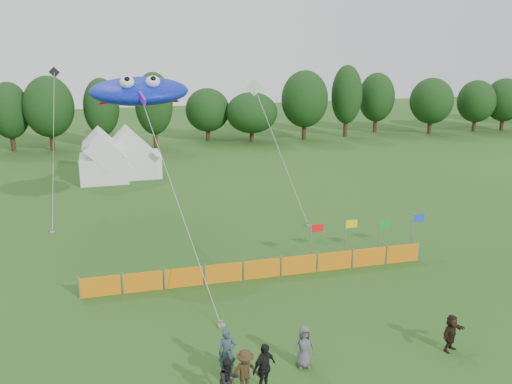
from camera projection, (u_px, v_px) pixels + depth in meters
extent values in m
plane|color=#234C16|center=(298.00, 365.00, 21.58)|extent=(160.00, 160.00, 0.00)
cylinder|color=#382314|center=(13.00, 140.00, 60.20)|extent=(0.50, 0.50, 2.38)
ellipsoid|color=black|center=(9.00, 110.00, 59.36)|extent=(4.09, 4.09, 5.35)
cylinder|color=#382314|center=(52.00, 138.00, 60.41)|extent=(0.50, 0.50, 2.57)
ellipsoid|color=black|center=(49.00, 107.00, 59.50)|extent=(5.20, 5.20, 5.79)
cylinder|color=#382314|center=(103.00, 137.00, 61.71)|extent=(0.50, 0.50, 2.46)
ellipsoid|color=black|center=(101.00, 107.00, 60.84)|extent=(3.78, 3.78, 5.55)
cylinder|color=#382314|center=(155.00, 136.00, 61.76)|extent=(0.50, 0.50, 2.66)
ellipsoid|color=black|center=(154.00, 103.00, 60.82)|extent=(4.05, 4.05, 5.99)
cylinder|color=#382314|center=(208.00, 132.00, 65.86)|extent=(0.50, 0.50, 1.98)
ellipsoid|color=black|center=(208.00, 110.00, 65.16)|extent=(5.06, 5.06, 4.46)
cylinder|color=#382314|center=(252.00, 134.00, 65.24)|extent=(0.50, 0.50, 1.86)
ellipsoid|color=black|center=(252.00, 113.00, 64.59)|extent=(5.86, 5.86, 4.18)
cylinder|color=#382314|center=(304.00, 128.00, 66.56)|extent=(0.50, 0.50, 2.62)
ellipsoid|color=black|center=(305.00, 99.00, 65.63)|extent=(5.41, 5.41, 5.89)
cylinder|color=#382314|center=(345.00, 125.00, 68.50)|extent=(0.50, 0.50, 2.78)
ellipsoid|color=black|center=(347.00, 95.00, 67.51)|extent=(3.67, 3.67, 6.26)
cylinder|color=#382314|center=(375.00, 123.00, 71.54)|extent=(0.50, 0.50, 2.42)
ellipsoid|color=black|center=(377.00, 97.00, 70.68)|extent=(4.46, 4.46, 5.44)
cylinder|color=#382314|center=(430.00, 125.00, 70.53)|extent=(0.50, 0.50, 2.24)
ellipsoid|color=black|center=(432.00, 101.00, 69.74)|extent=(5.26, 5.26, 5.03)
cylinder|color=#382314|center=(474.00, 123.00, 72.19)|extent=(0.50, 0.50, 2.10)
ellipsoid|color=black|center=(476.00, 101.00, 71.45)|extent=(4.74, 4.74, 4.73)
cylinder|color=#382314|center=(502.00, 122.00, 72.70)|extent=(0.50, 0.50, 2.16)
ellipsoid|color=black|center=(505.00, 100.00, 71.94)|extent=(4.88, 4.88, 4.87)
cube|color=silver|center=(104.00, 168.00, 48.17)|extent=(3.88, 3.88, 2.14)
cube|color=silver|center=(134.00, 165.00, 49.76)|extent=(4.50, 3.60, 1.98)
cube|color=orange|center=(100.00, 287.00, 27.09)|extent=(1.90, 0.06, 1.00)
cube|color=orange|center=(143.00, 282.00, 27.60)|extent=(1.90, 0.06, 1.00)
cube|color=orange|center=(184.00, 277.00, 28.10)|extent=(1.90, 0.06, 1.00)
cube|color=orange|center=(224.00, 273.00, 28.61)|extent=(1.90, 0.06, 1.00)
cube|color=orange|center=(262.00, 269.00, 29.12)|extent=(1.90, 0.06, 1.00)
cube|color=orange|center=(299.00, 265.00, 29.62)|extent=(1.90, 0.06, 1.00)
cube|color=orange|center=(335.00, 261.00, 30.13)|extent=(1.90, 0.06, 1.00)
cube|color=orange|center=(369.00, 257.00, 30.63)|extent=(1.90, 0.06, 1.00)
cube|color=orange|center=(403.00, 253.00, 31.14)|extent=(1.90, 0.06, 1.00)
cylinder|color=gray|center=(311.00, 244.00, 30.96)|extent=(0.06, 0.06, 2.17)
cube|color=red|center=(317.00, 228.00, 30.81)|extent=(0.70, 0.02, 0.45)
cylinder|color=gray|center=(345.00, 240.00, 31.45)|extent=(0.06, 0.06, 2.23)
cube|color=yellow|center=(351.00, 224.00, 31.30)|extent=(0.70, 0.02, 0.45)
cylinder|color=gray|center=(378.00, 239.00, 31.91)|extent=(0.06, 0.06, 2.02)
cube|color=#148C26|center=(385.00, 225.00, 31.79)|extent=(0.70, 0.02, 0.45)
cylinder|color=gray|center=(412.00, 234.00, 32.22)|extent=(0.06, 0.06, 2.30)
cube|color=blue|center=(419.00, 218.00, 32.06)|extent=(0.70, 0.02, 0.45)
imported|color=#2C3C49|center=(227.00, 352.00, 20.76)|extent=(0.72, 0.52, 1.82)
imported|color=black|center=(229.00, 381.00, 19.17)|extent=(1.00, 0.91, 1.69)
imported|color=#372616|center=(245.00, 373.00, 19.63)|extent=(1.18, 0.78, 1.71)
imported|color=black|center=(264.00, 368.00, 19.80)|extent=(1.16, 0.94, 1.84)
imported|color=#4F4E53|center=(304.00, 347.00, 21.29)|extent=(0.84, 0.57, 1.66)
imported|color=black|center=(451.00, 333.00, 22.39)|extent=(1.47, 1.04, 1.53)
ellipsoid|color=#0E23D2|center=(139.00, 91.00, 31.93)|extent=(6.09, 4.99, 1.92)
sphere|color=white|center=(127.00, 82.00, 30.48)|extent=(0.77, 0.77, 0.77)
sphere|color=white|center=(153.00, 82.00, 30.83)|extent=(0.77, 0.77, 0.77)
ellipsoid|color=red|center=(113.00, 100.00, 31.86)|extent=(1.61, 0.71, 0.25)
ellipsoid|color=red|center=(165.00, 99.00, 32.61)|extent=(1.61, 0.71, 0.25)
cube|color=purple|center=(142.00, 98.00, 30.02)|extent=(0.37, 0.96, 0.70)
cylinder|color=#A5A5A5|center=(177.00, 201.00, 27.36)|extent=(2.22, 9.54, 8.71)
cube|color=gray|center=(221.00, 326.00, 24.38)|extent=(0.30, 0.30, 0.10)
cube|color=white|center=(254.00, 87.00, 37.50)|extent=(1.20, 0.33, 1.20)
cylinder|color=#A5A5A5|center=(281.00, 156.00, 37.27)|extent=(2.67, 3.80, 8.68)
cube|color=gray|center=(309.00, 225.00, 37.01)|extent=(0.30, 0.30, 0.10)
cube|color=black|center=(54.00, 72.00, 41.18)|extent=(0.81, 0.24, 0.81)
cylinder|color=#A5A5A5|center=(53.00, 147.00, 38.47)|extent=(0.46, 8.46, 9.39)
cube|color=gray|center=(52.00, 232.00, 35.75)|extent=(0.30, 0.30, 0.10)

